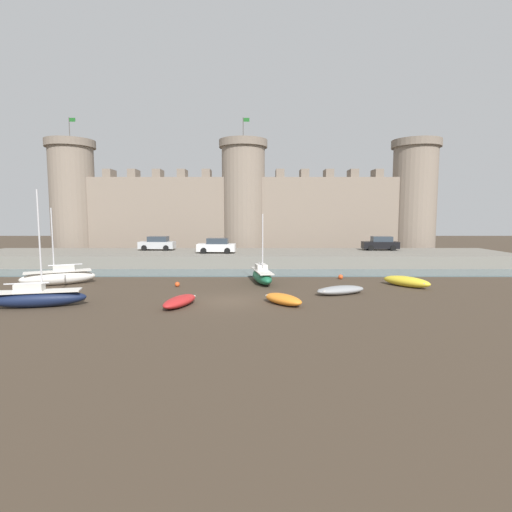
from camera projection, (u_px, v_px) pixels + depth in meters
ground_plane at (230, 301)px, 25.50m from camera, size 160.00×160.00×0.00m
water_channel at (239, 273)px, 37.68m from camera, size 80.00×4.50×0.10m
quay_road at (242, 258)px, 44.83m from camera, size 59.06×10.00×1.38m
castle at (244, 206)px, 54.98m from camera, size 53.62×6.56×18.58m
sailboat_midflat_left at (38, 297)px, 23.87m from camera, size 5.64×2.49×6.99m
rowboat_midflat_right at (181, 301)px, 24.06m from camera, size 2.20×3.50×0.62m
rowboat_foreground_centre at (407, 281)px, 30.64m from camera, size 3.36×3.71×0.80m
rowboat_midflat_centre at (284, 299)px, 24.56m from camera, size 2.81×3.05×0.66m
sailboat_near_channel_right at (60, 277)px, 31.50m from camera, size 5.48×3.77×6.04m
sailboat_foreground_left at (263, 275)px, 32.33m from camera, size 2.11×5.26×5.58m
rowboat_near_channel_left at (342, 290)px, 27.64m from camera, size 3.88×2.47×0.61m
mooring_buoy_near_channel at (342, 277)px, 34.23m from camera, size 0.41×0.41×0.41m
mooring_buoy_off_centre at (178, 284)px, 30.64m from camera, size 0.38×0.38×0.38m
car_quay_centre_west at (218, 246)px, 43.16m from camera, size 4.17×2.01×1.62m
car_quay_west at (382, 244)px, 46.63m from camera, size 4.17×2.01×1.62m
car_quay_east at (158, 243)px, 46.72m from camera, size 4.17×2.01×1.62m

